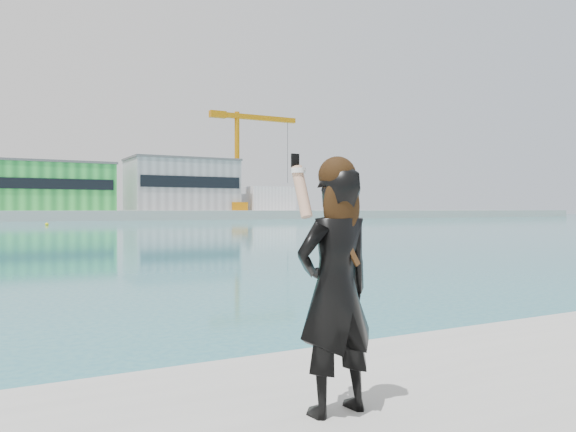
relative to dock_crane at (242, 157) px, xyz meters
name	(u,v)px	position (x,y,z in m)	size (l,w,h in m)	color
warehouse_green	(38,186)	(-45.20, 5.98, -7.81)	(30.60, 16.36, 10.50)	green
warehouse_grey_right	(182,185)	(-13.20, 5.98, -6.80)	(25.50, 15.35, 12.50)	gray
ancillary_shed	(267,199)	(8.80, 4.00, -10.07)	(12.00, 10.00, 6.00)	silver
dock_crane	(242,157)	(0.00, 0.00, 0.00)	(23.00, 4.00, 24.00)	orange
flagpole_right	(112,190)	(-31.11, -1.00, -8.53)	(1.28, 0.16, 8.00)	silver
buoy_near	(47,225)	(-47.69, -40.89, -15.07)	(0.50, 0.50, 0.50)	yellow
woman	(335,282)	(-53.19, -122.70, -13.34)	(0.67, 0.47, 1.83)	black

